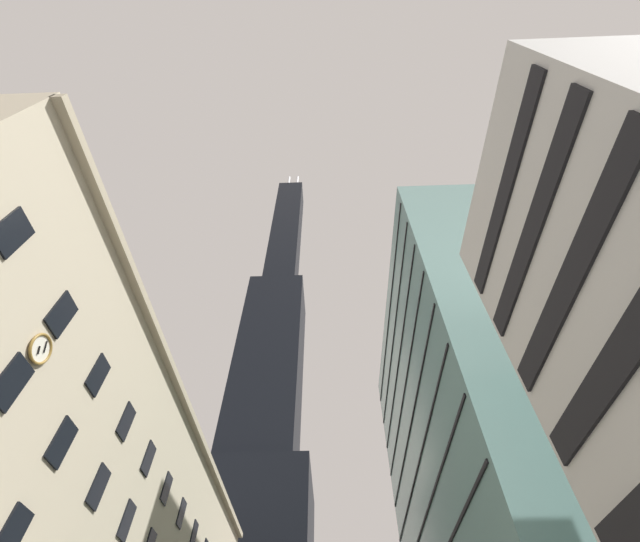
% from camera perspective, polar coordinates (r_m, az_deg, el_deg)
% --- Properties ---
extents(dark_skyscraper, '(24.32, 24.32, 195.35)m').
position_cam_1_polar(dark_skyscraper, '(106.26, -7.93, -18.85)').
color(dark_skyscraper, black).
rests_on(dark_skyscraper, ground).
extents(glass_office_midrise, '(18.55, 37.20, 43.09)m').
position_cam_1_polar(glass_office_midrise, '(46.86, 25.46, -22.68)').
color(glass_office_midrise, gray).
rests_on(glass_office_midrise, ground).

